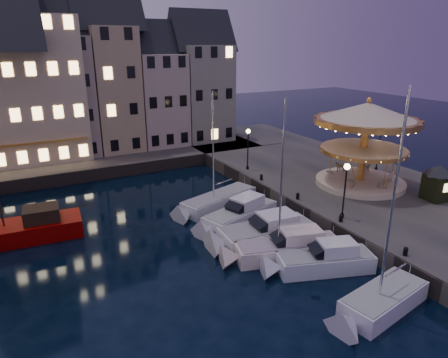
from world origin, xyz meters
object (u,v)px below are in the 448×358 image
bollard_b (341,218)px  bollard_c (298,196)px  motorboat_c (282,249)px  motorboat_d (262,233)px  motorboat_b (319,262)px  red_fishing_boat (24,230)px  motorboat_a (378,304)px  motorboat_e (237,216)px  carousel (366,128)px  streetlamp_b (345,183)px  streetlamp_d (379,144)px  ticket_kiosk (439,177)px  motorboat_f (215,203)px  bollard_a (406,251)px  bollard_d (261,177)px  streetlamp_c (248,143)px

bollard_b → bollard_c: same height
motorboat_c → motorboat_d: 2.63m
motorboat_b → red_fishing_boat: 20.87m
motorboat_a → motorboat_e: 13.17m
bollard_b → carousel: bearing=35.6°
motorboat_b → streetlamp_b: bearing=33.2°
streetlamp_d → motorboat_c: (-17.32, -7.90, -3.34)m
ticket_kiosk → bollard_c: bearing=151.4°
motorboat_e → motorboat_f: 3.54m
bollard_a → bollard_b: size_ratio=1.00×
bollard_a → motorboat_c: motorboat_c is taller
bollard_c → bollard_d: (0.00, 5.50, 0.00)m
bollard_a → motorboat_f: motorboat_f is taller
streetlamp_d → red_fishing_boat: 32.61m
streetlamp_d → red_fishing_boat: bearing=174.5°
bollard_b → bollard_c: size_ratio=1.00×
streetlamp_b → bollard_c: 5.14m
streetlamp_b → ticket_kiosk: (9.36, -0.94, -0.73)m
bollard_a → bollard_d: (0.00, 16.00, 0.00)m
motorboat_f → carousel: size_ratio=1.23×
bollard_d → motorboat_f: 5.82m
motorboat_c → bollard_d: bearing=63.6°
motorboat_a → motorboat_d: (-0.94, 9.68, 0.11)m
ticket_kiosk → red_fishing_boat: bearing=160.0°
streetlamp_d → motorboat_b: size_ratio=0.60×
motorboat_a → streetlamp_c: bearing=76.9°
motorboat_d → ticket_kiosk: (15.28, -2.67, 2.64)m
streetlamp_d → streetlamp_b: bearing=-148.2°
bollard_d → carousel: 10.22m
bollard_c → motorboat_b: size_ratio=0.08×
bollard_b → bollard_c: (0.00, 5.00, 0.00)m
streetlamp_d → motorboat_b: (-16.27, -10.25, -3.38)m
red_fishing_boat → carousel: size_ratio=0.94×
streetlamp_c → motorboat_e: bearing=-125.9°
bollard_d → red_fishing_boat: 20.42m
motorboat_a → red_fishing_boat: size_ratio=1.28×
motorboat_f → motorboat_c: bearing=-89.1°
motorboat_a → motorboat_b: (0.01, 4.69, 0.10)m
streetlamp_b → streetlamp_d: same height
bollard_a → carousel: 13.77m
bollard_b → bollard_d: bearing=90.0°
bollard_c → ticket_kiosk: (9.96, -5.44, 1.68)m
carousel → ticket_kiosk: 7.02m
bollard_d → motorboat_f: bearing=-167.1°
carousel → red_fishing_boat: bearing=168.8°
bollard_b → ticket_kiosk: size_ratio=0.17×
streetlamp_d → bollard_a: 17.79m
motorboat_b → ticket_kiosk: bearing=9.2°
streetlamp_c → bollard_a: streetlamp_c is taller
streetlamp_c → motorboat_c: bearing=-112.7°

